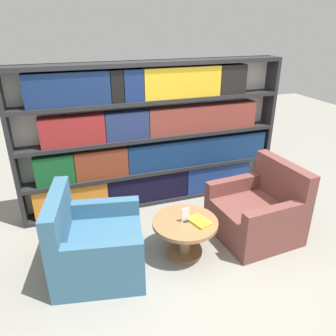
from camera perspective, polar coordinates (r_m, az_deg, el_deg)
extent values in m
plane|color=gray|center=(3.70, 4.29, -15.36)|extent=(14.00, 14.00, 0.00)
cube|color=silver|center=(4.47, -2.89, 5.98)|extent=(3.51, 0.05, 1.92)
cube|color=#262628|center=(4.22, -25.50, 2.46)|extent=(0.05, 0.30, 1.92)
cube|color=#262628|center=(5.11, 16.62, 7.34)|extent=(0.05, 0.30, 1.92)
cube|color=#262628|center=(4.74, -2.22, -5.26)|extent=(3.41, 0.30, 0.05)
cube|color=#262628|center=(4.53, -2.31, -0.25)|extent=(3.41, 0.30, 0.05)
cube|color=#262628|center=(4.36, -2.42, 5.50)|extent=(3.41, 0.30, 0.05)
cube|color=#262628|center=(4.23, -2.53, 11.67)|extent=(3.41, 0.30, 0.05)
cube|color=#262628|center=(4.15, -2.65, 17.80)|extent=(3.41, 0.30, 0.05)
cube|color=orange|center=(4.46, -16.46, -5.16)|extent=(0.93, 0.20, 0.39)
cube|color=black|center=(4.59, -3.54, -3.25)|extent=(1.13, 0.20, 0.39)
cube|color=navy|center=(4.95, 8.38, -1.33)|extent=(0.98, 0.20, 0.39)
cube|color=#165529|center=(4.26, -19.16, -0.17)|extent=(0.47, 0.20, 0.38)
cube|color=brown|center=(4.29, -11.55, 0.87)|extent=(0.66, 0.20, 0.38)
cube|color=navy|center=(4.64, 5.28, 3.10)|extent=(2.05, 0.20, 0.38)
cube|color=maroon|center=(4.11, -16.30, 6.31)|extent=(0.76, 0.20, 0.35)
cube|color=navy|center=(4.18, -7.24, 7.43)|extent=(0.55, 0.20, 0.35)
cube|color=brown|center=(4.51, 6.02, 8.73)|extent=(1.54, 0.20, 0.35)
cube|color=navy|center=(3.99, -17.11, 13.04)|extent=(0.95, 0.20, 0.38)
cube|color=black|center=(4.05, -9.03, 13.94)|extent=(0.15, 0.20, 0.38)
cube|color=navy|center=(4.09, -6.20, 14.19)|extent=(0.24, 0.20, 0.38)
cube|color=gold|center=(4.28, 2.35, 14.75)|extent=(1.02, 0.20, 0.38)
cube|color=black|center=(4.59, 10.84, 14.99)|extent=(0.37, 0.20, 0.38)
cube|color=#386684|center=(3.51, -11.75, -14.18)|extent=(1.02, 1.03, 0.41)
cube|color=#386684|center=(3.31, -18.68, -8.31)|extent=(0.31, 0.89, 0.47)
cube|color=#386684|center=(3.02, -11.21, -14.16)|extent=(0.73, 0.26, 0.18)
cube|color=#386684|center=(3.65, -10.76, -6.80)|extent=(0.73, 0.26, 0.18)
cube|color=brown|center=(4.06, 14.68, -8.68)|extent=(0.92, 0.93, 0.41)
cube|color=brown|center=(4.06, 19.39, -2.15)|extent=(0.20, 0.89, 0.47)
cube|color=brown|center=(4.14, 11.20, -2.93)|extent=(0.73, 0.17, 0.18)
cube|color=brown|center=(3.62, 17.87, -7.89)|extent=(0.73, 0.17, 0.18)
cylinder|color=olive|center=(3.65, 2.94, -12.25)|extent=(0.13, 0.13, 0.38)
cylinder|color=olive|center=(3.75, 2.88, -14.40)|extent=(0.39, 0.39, 0.03)
cylinder|color=olive|center=(3.52, 3.01, -9.49)|extent=(0.70, 0.70, 0.04)
cube|color=black|center=(3.51, 3.02, -9.15)|extent=(0.05, 0.06, 0.01)
cube|color=white|center=(3.47, 3.05, -8.11)|extent=(0.08, 0.01, 0.16)
cube|color=gold|center=(3.50, 5.48, -9.23)|extent=(0.22, 0.28, 0.03)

